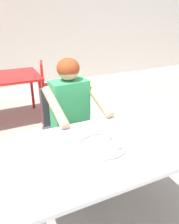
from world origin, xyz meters
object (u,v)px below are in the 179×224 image
object	(u,v)px
table_foreground	(107,154)
thali_tray	(103,145)
chair_red_right	(50,84)
chair_foreground	(66,122)
diner_foreground	(74,112)
table_background_red	(7,81)

from	to	relation	value
table_foreground	thali_tray	distance (m)	0.09
table_foreground	chair_red_right	distance (m)	2.24
chair_foreground	diner_foreground	distance (m)	0.31
diner_foreground	chair_red_right	xyz separation A→B (m)	(0.21, 1.59, -0.22)
diner_foreground	table_background_red	size ratio (longest dim) A/B	1.30
table_foreground	diner_foreground	distance (m)	0.63
table_background_red	chair_red_right	bearing A→B (deg)	-0.98
thali_tray	chair_red_right	world-z (taller)	chair_red_right
table_foreground	chair_red_right	bearing A→B (deg)	84.71
diner_foreground	chair_red_right	world-z (taller)	diner_foreground
thali_tray	chair_foreground	world-z (taller)	chair_foreground
diner_foreground	table_background_red	world-z (taller)	diner_foreground
table_foreground	table_background_red	world-z (taller)	table_foreground
table_background_red	chair_red_right	size ratio (longest dim) A/B	1.07
chair_foreground	chair_red_right	bearing A→B (deg)	81.01
thali_tray	chair_foreground	bearing A→B (deg)	88.10
diner_foreground	chair_red_right	bearing A→B (deg)	82.63
table_background_red	table_foreground	bearing A→B (deg)	-79.37
table_background_red	chair_red_right	distance (m)	0.64
table_foreground	chair_red_right	size ratio (longest dim) A/B	1.42
diner_foreground	table_background_red	bearing A→B (deg)	104.67
thali_tray	chair_foreground	distance (m)	0.89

